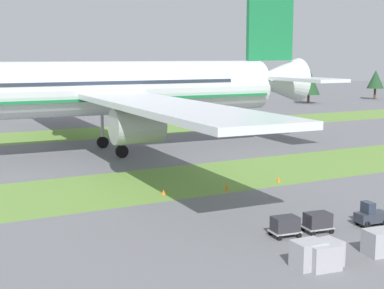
{
  "coord_description": "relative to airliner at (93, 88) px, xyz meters",
  "views": [
    {
      "loc": [
        -32.59,
        -25.01,
        13.57
      ],
      "look_at": [
        -3.94,
        28.18,
        4.0
      ],
      "focal_mm": 52.68,
      "sensor_mm": 36.0,
      "label": 1
    }
  ],
  "objects": [
    {
      "name": "uld_container_2",
      "position": [
        -0.95,
        -48.1,
        -8.27
      ],
      "size": [
        2.2,
        1.86,
        1.67
      ],
      "primitive_type": "cube",
      "rotation": [
        0.0,
        0.0,
        -0.14
      ],
      "color": "#A3A3A8",
      "rests_on": "ground"
    },
    {
      "name": "taxiway_marker_1",
      "position": [
        -1.56,
        -25.63,
        -8.81
      ],
      "size": [
        0.44,
        0.44,
        0.59
      ],
      "primitive_type": "cone",
      "color": "orange",
      "rests_on": "ground"
    },
    {
      "name": "taxiway_marker_0",
      "position": [
        4.96,
        -26.9,
        -8.77
      ],
      "size": [
        0.44,
        0.44,
        0.68
      ],
      "primitive_type": "cone",
      "color": "orange",
      "rests_on": "ground"
    },
    {
      "name": "airliner",
      "position": [
        0.0,
        0.0,
        0.0
      ],
      "size": [
        68.28,
        84.1,
        25.39
      ],
      "rotation": [
        0.0,
        0.0,
        1.52
      ],
      "color": "silver",
      "rests_on": "ground"
    },
    {
      "name": "grass_strip_far",
      "position": [
        7.89,
        20.86,
        -9.1
      ],
      "size": [
        320.0,
        14.76,
        0.01
      ],
      "primitive_type": "cube",
      "color": "olive",
      "rests_on": "ground"
    },
    {
      "name": "cargo_dolly_lead",
      "position": [
        3.83,
        -42.07,
        -8.19
      ],
      "size": [
        2.37,
        1.76,
        1.55
      ],
      "rotation": [
        0.0,
        0.0,
        -1.7
      ],
      "color": "#A3A3A8",
      "rests_on": "ground"
    },
    {
      "name": "cargo_dolly_second",
      "position": [
        0.95,
        -41.71,
        -8.19
      ],
      "size": [
        2.37,
        1.76,
        1.55
      ],
      "rotation": [
        0.0,
        0.0,
        -1.7
      ],
      "color": "#A3A3A8",
      "rests_on": "ground"
    },
    {
      "name": "uld_container_3",
      "position": [
        4.3,
        -47.91,
        -8.24
      ],
      "size": [
        2.19,
        1.85,
        1.73
      ],
      "primitive_type": "cube",
      "rotation": [
        0.0,
        0.0,
        -0.13
      ],
      "color": "#A3A3A8",
      "rests_on": "ground"
    },
    {
      "name": "baggage_tug",
      "position": [
        8.82,
        -42.7,
        -8.29
      ],
      "size": [
        2.74,
        1.61,
        1.97
      ],
      "rotation": [
        0.0,
        0.0,
        -1.7
      ],
      "color": "#2D333D",
      "rests_on": "ground"
    },
    {
      "name": "distant_tree_line",
      "position": [
        20.52,
        50.94,
        -2.25
      ],
      "size": [
        204.51,
        10.33,
        11.96
      ],
      "color": "#4C3823",
      "rests_on": "ground"
    },
    {
      "name": "taxiway_marker_2",
      "position": [
        11.79,
        -26.53,
        -8.79
      ],
      "size": [
        0.44,
        0.44,
        0.64
      ],
      "primitive_type": "cone",
      "color": "orange",
      "rests_on": "ground"
    },
    {
      "name": "ground_crew_marshaller",
      "position": [
        4.86,
        -47.22,
        -8.16
      ],
      "size": [
        0.46,
        0.39,
        1.74
      ],
      "rotation": [
        0.0,
        0.0,
        3.83
      ],
      "color": "black",
      "rests_on": "ground"
    },
    {
      "name": "uld_container_1",
      "position": [
        -1.6,
        -47.49,
        -8.22
      ],
      "size": [
        2.06,
        1.68,
        1.78
      ],
      "primitive_type": "cube",
      "rotation": [
        0.0,
        0.0,
        -0.04
      ],
      "color": "#A3A3A8",
      "rests_on": "ground"
    },
    {
      "name": "grass_strip_near",
      "position": [
        7.89,
        -20.67,
        -9.1
      ],
      "size": [
        320.0,
        14.76,
        0.01
      ],
      "primitive_type": "cube",
      "color": "olive",
      "rests_on": "ground"
    },
    {
      "name": "uld_container_0",
      "position": [
        -0.41,
        -47.73,
        -8.27
      ],
      "size": [
        2.02,
        1.62,
        1.67
      ],
      "primitive_type": "cube",
      "rotation": [
        0.0,
        0.0,
        0.01
      ],
      "color": "#A3A3A8",
      "rests_on": "ground"
    }
  ]
}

